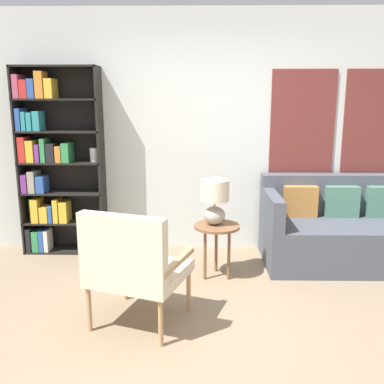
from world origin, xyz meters
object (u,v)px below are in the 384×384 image
object	(u,v)px
table_lamp	(215,199)
armchair	(132,263)
bookshelf	(51,163)
side_table	(217,232)
couch	(344,231)

from	to	relation	value
table_lamp	armchair	bearing A→B (deg)	-122.70
bookshelf	table_lamp	size ratio (longest dim) A/B	4.69
armchair	side_table	xyz separation A→B (m)	(0.68, 0.99, -0.07)
side_table	couch	bearing A→B (deg)	17.17
bookshelf	table_lamp	xyz separation A→B (m)	(1.81, -0.69, -0.24)
bookshelf	side_table	xyz separation A→B (m)	(1.83, -0.71, -0.57)
bookshelf	table_lamp	distance (m)	1.95
bookshelf	armchair	distance (m)	2.11
couch	side_table	distance (m)	1.45
bookshelf	armchair	world-z (taller)	bookshelf
bookshelf	couch	xyz separation A→B (m)	(3.21, -0.29, -0.69)
couch	table_lamp	distance (m)	1.53
bookshelf	couch	size ratio (longest dim) A/B	1.21
bookshelf	table_lamp	world-z (taller)	bookshelf
armchair	couch	bearing A→B (deg)	34.46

